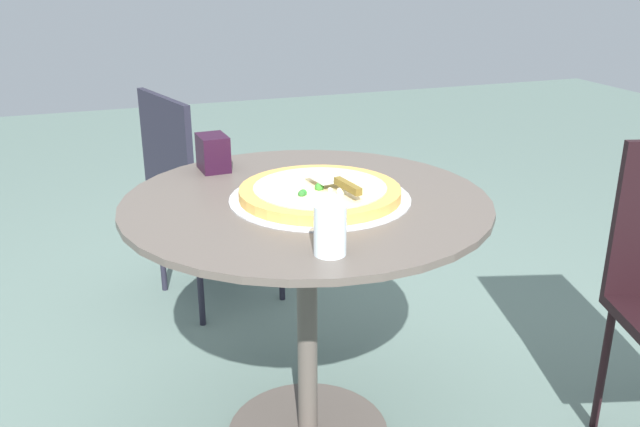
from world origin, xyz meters
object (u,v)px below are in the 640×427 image
(patio_table, at_px, (307,259))
(patio_chair_far, at_px, (199,182))
(pizza_on_tray, at_px, (320,193))
(pizza_server, at_px, (338,182))
(drinking_cup, at_px, (330,230))
(napkin_dispenser, at_px, (213,153))

(patio_table, distance_m, patio_chair_far, 0.96)
(pizza_on_tray, bearing_deg, pizza_server, -145.42)
(patio_table, xyz_separation_m, drinking_cup, (-0.35, 0.06, 0.23))
(patio_table, relative_size, napkin_dispenser, 8.86)
(patio_table, bearing_deg, pizza_server, -133.97)
(patio_table, height_order, drinking_cup, drinking_cup)
(pizza_on_tray, height_order, napkin_dispenser, napkin_dispenser)
(patio_table, relative_size, pizza_server, 4.44)
(pizza_on_tray, height_order, patio_chair_far, patio_chair_far)
(pizza_on_tray, bearing_deg, patio_chair_far, 9.15)
(patio_table, height_order, pizza_on_tray, pizza_on_tray)
(drinking_cup, height_order, napkin_dispenser, drinking_cup)
(napkin_dispenser, xyz_separation_m, patio_chair_far, (0.62, -0.05, -0.28))
(drinking_cup, relative_size, napkin_dispenser, 1.00)
(pizza_server, height_order, napkin_dispenser, napkin_dispenser)
(pizza_on_tray, distance_m, patio_chair_far, 1.01)
(pizza_server, bearing_deg, patio_chair_far, 10.47)
(pizza_server, distance_m, napkin_dispenser, 0.46)
(pizza_on_tray, distance_m, pizza_server, 0.07)
(pizza_on_tray, relative_size, patio_chair_far, 0.55)
(drinking_cup, distance_m, napkin_dispenser, 0.69)
(patio_chair_far, bearing_deg, napkin_dispenser, 175.28)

